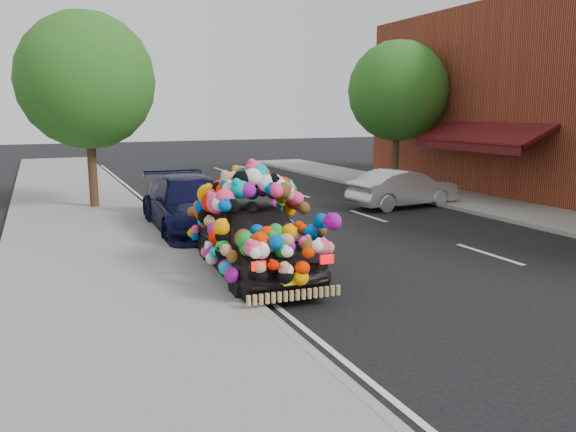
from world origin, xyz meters
The scene contains 10 objects.
ground centered at (0.00, 0.00, 0.00)m, with size 100.00×100.00×0.00m, color black.
sidewalk centered at (-4.30, 0.00, 0.06)m, with size 4.00×60.00×0.12m, color gray.
kerb centered at (-2.35, 0.00, 0.07)m, with size 0.15×60.00×0.13m, color gray.
footpath_far centered at (8.20, 3.00, 0.06)m, with size 3.00×40.00×0.12m, color gray.
lane_markings centered at (3.60, 0.00, 0.01)m, with size 6.00×50.00×0.01m, color silver, non-canonical shape.
tree_near_sidewalk centered at (-3.80, 9.50, 4.02)m, with size 4.20×4.20×6.13m.
tree_far_b centered at (8.00, 10.00, 3.89)m, with size 4.00×4.00×5.90m.
plush_art_car centered at (-1.67, 0.65, 1.06)m, with size 2.33×4.50×2.07m.
navy_sedan centered at (-1.79, 5.06, 0.72)m, with size 2.01×4.94×1.43m, color black.
silver_hatchback centered at (5.54, 5.95, 0.62)m, with size 1.31×3.77×1.24m, color #B2B5BA.
Camera 1 is at (-5.35, -9.18, 3.12)m, focal length 35.00 mm.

